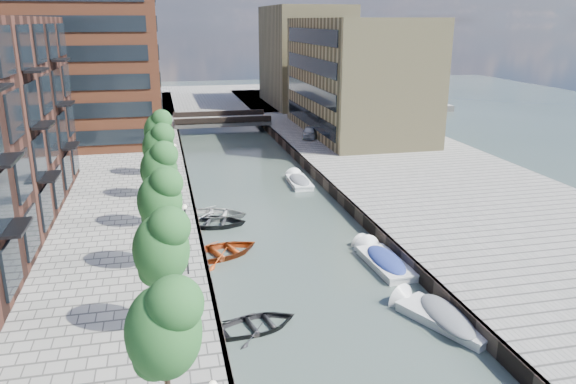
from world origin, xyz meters
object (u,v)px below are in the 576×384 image
object	(u,v)px
tree_1	(163,326)
tree_6	(158,129)
tree_3	(160,198)
motorboat_4	(298,181)
tree_5	(158,145)
sloop_4	(212,226)
tree_4	(159,167)
sloop_1	(257,328)
sloop_3	(214,218)
motorboat_1	(438,316)
motorboat_2	(377,252)
car	(310,132)
bridge	(221,121)
tree_2	(161,245)
sloop_2	(222,256)
motorboat_3	(382,260)

from	to	relation	value
tree_1	tree_6	xyz separation A→B (m)	(0.00, 35.00, 0.00)
tree_3	motorboat_4	size ratio (longest dim) A/B	1.14
tree_5	sloop_4	size ratio (longest dim) A/B	1.16
tree_3	tree_4	size ratio (longest dim) A/B	1.00
sloop_1	sloop_3	world-z (taller)	sloop_3
sloop_4	motorboat_1	world-z (taller)	motorboat_1
tree_5	tree_6	world-z (taller)	same
motorboat_2	car	size ratio (longest dim) A/B	1.18
bridge	tree_4	xyz separation A→B (m)	(-8.50, -40.00, 3.92)
tree_2	motorboat_4	world-z (taller)	tree_2
tree_4	car	size ratio (longest dim) A/B	1.48
tree_5	motorboat_4	xyz separation A→B (m)	(12.60, 4.89, -5.10)
car	motorboat_1	bearing A→B (deg)	-78.30
sloop_2	car	distance (m)	34.39
motorboat_1	sloop_4	bearing A→B (deg)	121.23
tree_6	sloop_3	distance (m)	12.01
tree_3	motorboat_3	world-z (taller)	tree_3
motorboat_2	motorboat_3	size ratio (longest dim) A/B	0.83
motorboat_3	sloop_1	bearing A→B (deg)	-146.72
tree_2	sloop_2	bearing A→B (deg)	70.72
tree_3	sloop_3	xyz separation A→B (m)	(3.85, 10.93, -5.31)
tree_2	tree_5	xyz separation A→B (m)	(0.00, 21.00, 0.00)
sloop_4	tree_5	bearing A→B (deg)	51.35
motorboat_1	car	size ratio (longest dim) A/B	1.48
sloop_2	motorboat_4	xyz separation A→B (m)	(8.95, 15.45, 0.21)
motorboat_2	motorboat_4	size ratio (longest dim) A/B	0.91
tree_1	tree_2	xyz separation A→B (m)	(0.00, 7.00, 0.00)
tree_2	motorboat_3	xyz separation A→B (m)	(13.40, 6.92, -5.08)
tree_2	tree_3	xyz separation A→B (m)	(0.00, 7.00, 0.00)
sloop_2	sloop_4	size ratio (longest dim) A/B	1.01
motorboat_2	car	xyz separation A→B (m)	(4.26, 33.20, 1.60)
motorboat_4	tree_4	bearing A→B (deg)	-136.67
tree_6	sloop_3	world-z (taller)	tree_6
motorboat_1	motorboat_2	distance (m)	8.77
tree_4	tree_5	world-z (taller)	same
motorboat_1	tree_1	bearing A→B (deg)	-153.56
tree_1	tree_3	distance (m)	14.00
sloop_2	tree_3	bearing A→B (deg)	112.97
motorboat_3	motorboat_4	world-z (taller)	motorboat_3
tree_6	sloop_1	bearing A→B (deg)	-80.78
motorboat_3	tree_4	bearing A→B (deg)	152.14
sloop_1	sloop_2	xyz separation A→B (m)	(-0.73, 9.44, 0.00)
tree_5	sloop_3	xyz separation A→B (m)	(3.85, -3.07, -5.31)
motorboat_3	motorboat_4	distance (m)	18.99
sloop_4	tree_2	bearing A→B (deg)	-177.48
sloop_1	motorboat_1	size ratio (longest dim) A/B	0.71
motorboat_1	motorboat_4	distance (m)	26.18
tree_2	tree_3	world-z (taller)	same
tree_5	sloop_3	bearing A→B (deg)	-38.56
tree_1	sloop_1	distance (m)	10.55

